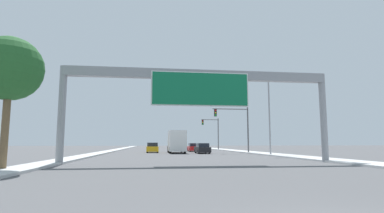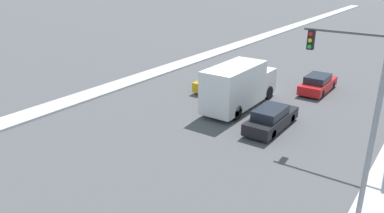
{
  "view_description": "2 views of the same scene",
  "coord_description": "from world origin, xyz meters",
  "px_view_note": "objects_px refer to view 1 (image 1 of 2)",
  "views": [
    {
      "loc": [
        -3.51,
        -4.16,
        1.51
      ],
      "look_at": [
        0.0,
        22.59,
        4.78
      ],
      "focal_mm": 28.0,
      "sensor_mm": 36.0,
      "label": 1
    },
    {
      "loc": [
        11.95,
        17.69,
        9.62
      ],
      "look_at": [
        -0.03,
        34.5,
        1.79
      ],
      "focal_mm": 35.0,
      "sensor_mm": 36.0,
      "label": 2
    }
  ],
  "objects_px": {
    "car_far_right": "(194,148)",
    "traffic_light_near_intersection": "(237,122)",
    "car_mid_center": "(202,149)",
    "traffic_light_mid_block": "(213,129)",
    "street_lamp_right": "(267,107)",
    "car_far_left": "(152,148)",
    "sign_gantry": "(200,88)",
    "palm_tree_foreground": "(10,69)",
    "truck_box_primary": "(176,142)"
  },
  "relations": [
    {
      "from": "traffic_light_near_intersection",
      "to": "street_lamp_right",
      "type": "relative_size",
      "value": 0.68
    },
    {
      "from": "traffic_light_near_intersection",
      "to": "traffic_light_mid_block",
      "type": "bearing_deg",
      "value": 88.41
    },
    {
      "from": "traffic_light_mid_block",
      "to": "palm_tree_foreground",
      "type": "xyz_separation_m",
      "value": [
        -20.59,
        -44.78,
        1.16
      ]
    },
    {
      "from": "car_far_left",
      "to": "traffic_light_mid_block",
      "type": "distance_m",
      "value": 20.21
    },
    {
      "from": "car_far_right",
      "to": "palm_tree_foreground",
      "type": "relative_size",
      "value": 0.62
    },
    {
      "from": "traffic_light_near_intersection",
      "to": "car_far_right",
      "type": "bearing_deg",
      "value": 119.5
    },
    {
      "from": "traffic_light_mid_block",
      "to": "palm_tree_foreground",
      "type": "distance_m",
      "value": 49.3
    },
    {
      "from": "traffic_light_mid_block",
      "to": "truck_box_primary",
      "type": "bearing_deg",
      "value": -117.18
    },
    {
      "from": "car_far_right",
      "to": "street_lamp_right",
      "type": "xyz_separation_m",
      "value": [
        6.57,
        -16.96,
        5.05
      ]
    },
    {
      "from": "car_mid_center",
      "to": "street_lamp_right",
      "type": "relative_size",
      "value": 0.48
    },
    {
      "from": "sign_gantry",
      "to": "palm_tree_foreground",
      "type": "xyz_separation_m",
      "value": [
        -11.44,
        -4.69,
        -0.09
      ]
    },
    {
      "from": "traffic_light_near_intersection",
      "to": "palm_tree_foreground",
      "type": "distance_m",
      "value": 31.88
    },
    {
      "from": "car_far_left",
      "to": "palm_tree_foreground",
      "type": "relative_size",
      "value": 0.57
    },
    {
      "from": "traffic_light_near_intersection",
      "to": "traffic_light_mid_block",
      "type": "height_order",
      "value": "traffic_light_near_intersection"
    },
    {
      "from": "sign_gantry",
      "to": "street_lamp_right",
      "type": "xyz_separation_m",
      "value": [
        10.07,
        12.13,
        0.07
      ]
    },
    {
      "from": "sign_gantry",
      "to": "car_far_left",
      "type": "xyz_separation_m",
      "value": [
        -3.5,
        24.76,
        -4.93
      ]
    },
    {
      "from": "car_far_left",
      "to": "traffic_light_near_intersection",
      "type": "relative_size",
      "value": 0.63
    },
    {
      "from": "sign_gantry",
      "to": "traffic_light_mid_block",
      "type": "bearing_deg",
      "value": 77.14
    },
    {
      "from": "truck_box_primary",
      "to": "traffic_light_near_intersection",
      "type": "xyz_separation_m",
      "value": [
        8.6,
        -2.18,
        2.92
      ]
    },
    {
      "from": "truck_box_primary",
      "to": "street_lamp_right",
      "type": "relative_size",
      "value": 0.76
    },
    {
      "from": "car_far_right",
      "to": "traffic_light_near_intersection",
      "type": "height_order",
      "value": "traffic_light_near_intersection"
    },
    {
      "from": "traffic_light_mid_block",
      "to": "car_far_right",
      "type": "bearing_deg",
      "value": -117.2
    },
    {
      "from": "traffic_light_mid_block",
      "to": "street_lamp_right",
      "type": "bearing_deg",
      "value": -88.12
    },
    {
      "from": "traffic_light_near_intersection",
      "to": "car_mid_center",
      "type": "bearing_deg",
      "value": 179.74
    },
    {
      "from": "car_mid_center",
      "to": "traffic_light_mid_block",
      "type": "bearing_deg",
      "value": 74.2
    },
    {
      "from": "truck_box_primary",
      "to": "traffic_light_mid_block",
      "type": "height_order",
      "value": "traffic_light_mid_block"
    },
    {
      "from": "car_far_right",
      "to": "traffic_light_mid_block",
      "type": "xyz_separation_m",
      "value": [
        5.65,
        10.99,
        3.72
      ]
    },
    {
      "from": "sign_gantry",
      "to": "palm_tree_foreground",
      "type": "relative_size",
      "value": 2.76
    },
    {
      "from": "traffic_light_mid_block",
      "to": "car_far_left",
      "type": "bearing_deg",
      "value": -129.53
    },
    {
      "from": "palm_tree_foreground",
      "to": "sign_gantry",
      "type": "bearing_deg",
      "value": 22.31
    },
    {
      "from": "sign_gantry",
      "to": "traffic_light_near_intersection",
      "type": "xyz_separation_m",
      "value": [
        8.6,
        20.09,
        -1.1
      ]
    },
    {
      "from": "car_far_right",
      "to": "car_mid_center",
      "type": "relative_size",
      "value": 0.96
    },
    {
      "from": "sign_gantry",
      "to": "truck_box_primary",
      "type": "relative_size",
      "value": 2.74
    },
    {
      "from": "car_far_right",
      "to": "truck_box_primary",
      "type": "xyz_separation_m",
      "value": [
        -3.5,
        -6.83,
        0.96
      ]
    },
    {
      "from": "palm_tree_foreground",
      "to": "traffic_light_mid_block",
      "type": "bearing_deg",
      "value": 65.31
    },
    {
      "from": "car_far_left",
      "to": "truck_box_primary",
      "type": "height_order",
      "value": "truck_box_primary"
    },
    {
      "from": "car_far_left",
      "to": "car_mid_center",
      "type": "xyz_separation_m",
      "value": [
        7.0,
        -4.65,
        -0.03
      ]
    },
    {
      "from": "traffic_light_near_intersection",
      "to": "palm_tree_foreground",
      "type": "xyz_separation_m",
      "value": [
        -20.03,
        -24.78,
        1.01
      ]
    },
    {
      "from": "palm_tree_foreground",
      "to": "street_lamp_right",
      "type": "distance_m",
      "value": 27.31
    },
    {
      "from": "car_far_left",
      "to": "truck_box_primary",
      "type": "bearing_deg",
      "value": -35.47
    },
    {
      "from": "car_mid_center",
      "to": "traffic_light_near_intersection",
      "type": "height_order",
      "value": "traffic_light_near_intersection"
    },
    {
      "from": "car_far_left",
      "to": "palm_tree_foreground",
      "type": "bearing_deg",
      "value": -105.08
    },
    {
      "from": "car_far_right",
      "to": "traffic_light_near_intersection",
      "type": "bearing_deg",
      "value": -60.5
    },
    {
      "from": "car_far_left",
      "to": "traffic_light_mid_block",
      "type": "bearing_deg",
      "value": 50.47
    },
    {
      "from": "sign_gantry",
      "to": "traffic_light_near_intersection",
      "type": "bearing_deg",
      "value": 66.83
    },
    {
      "from": "car_far_left",
      "to": "street_lamp_right",
      "type": "height_order",
      "value": "street_lamp_right"
    },
    {
      "from": "car_mid_center",
      "to": "traffic_light_mid_block",
      "type": "relative_size",
      "value": 0.71
    },
    {
      "from": "traffic_light_near_intersection",
      "to": "traffic_light_mid_block",
      "type": "xyz_separation_m",
      "value": [
        0.56,
        20.0,
        -0.15
      ]
    },
    {
      "from": "traffic_light_near_intersection",
      "to": "street_lamp_right",
      "type": "height_order",
      "value": "street_lamp_right"
    },
    {
      "from": "truck_box_primary",
      "to": "traffic_light_near_intersection",
      "type": "relative_size",
      "value": 1.12
    }
  ]
}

